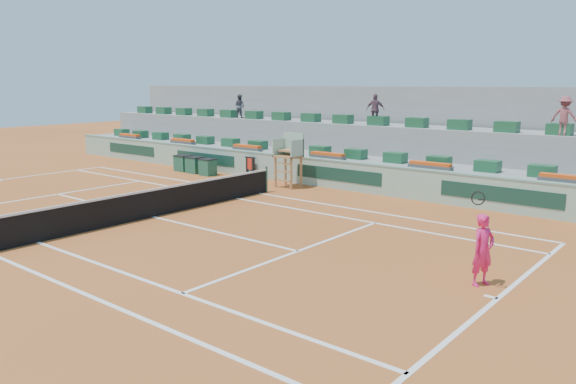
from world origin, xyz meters
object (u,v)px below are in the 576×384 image
(drink_cooler_a, at_px, (208,167))
(tennis_player, at_px, (483,250))
(umpire_chair, at_px, (290,153))
(player_bag, at_px, (253,177))

(drink_cooler_a, distance_m, tennis_player, 17.82)
(umpire_chair, xyz_separation_m, tennis_player, (11.28, -6.89, -0.70))
(umpire_chair, bearing_deg, tennis_player, -31.43)
(umpire_chair, xyz_separation_m, drink_cooler_a, (-5.20, -0.13, -1.12))
(drink_cooler_a, xyz_separation_m, tennis_player, (16.48, -6.76, 0.42))
(player_bag, height_order, umpire_chair, umpire_chair)
(umpire_chair, distance_m, drink_cooler_a, 5.33)
(drink_cooler_a, height_order, tennis_player, tennis_player)
(tennis_player, bearing_deg, player_bag, 152.82)
(umpire_chair, distance_m, tennis_player, 13.24)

